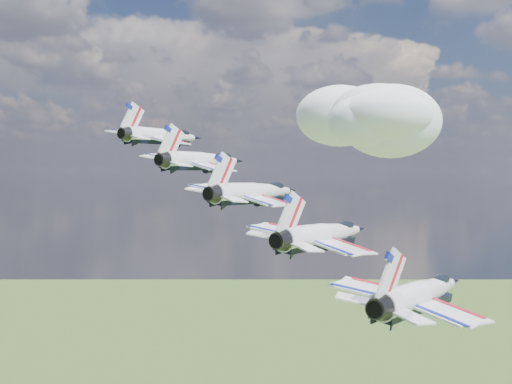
% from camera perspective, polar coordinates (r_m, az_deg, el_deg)
% --- Properties ---
extents(cloud_far, '(54.40, 42.74, 21.37)m').
position_cam_1_polar(cloud_far, '(273.38, 9.10, 5.99)').
color(cloud_far, white).
extents(jet_0, '(17.37, 19.72, 6.79)m').
position_cam_1_polar(jet_0, '(98.13, -7.37, 4.47)').
color(jet_0, white).
extents(jet_1, '(17.37, 19.72, 6.79)m').
position_cam_1_polar(jet_1, '(86.53, -4.16, 2.53)').
color(jet_1, white).
extents(jet_2, '(17.37, 19.72, 6.79)m').
position_cam_1_polar(jet_2, '(75.40, -0.00, 0.00)').
color(jet_2, white).
extents(jet_3, '(17.37, 19.72, 6.79)m').
position_cam_1_polar(jet_3, '(65.01, 5.55, -3.37)').
color(jet_3, white).
extents(jet_4, '(17.37, 19.72, 6.79)m').
position_cam_1_polar(jet_4, '(55.75, 13.13, -7.88)').
color(jet_4, white).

